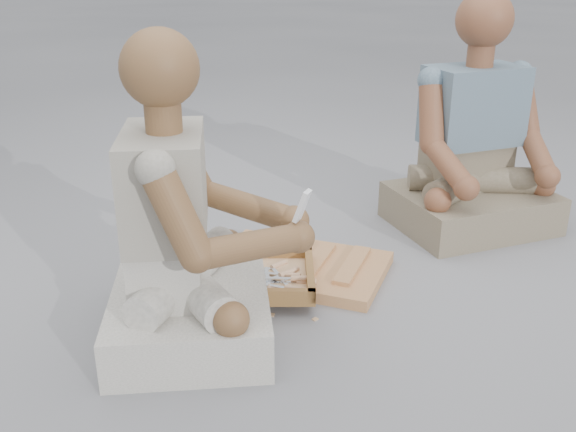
% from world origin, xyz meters
% --- Properties ---
extents(ground, '(60.00, 60.00, 0.00)m').
position_xyz_m(ground, '(0.00, 0.00, 0.00)').
color(ground, gray).
rests_on(ground, ground).
extents(carved_panel, '(0.69, 0.51, 0.04)m').
position_xyz_m(carved_panel, '(0.01, 0.28, 0.02)').
color(carved_panel, '#9F6F3D').
rests_on(carved_panel, ground).
extents(tool_tray, '(0.51, 0.45, 0.06)m').
position_xyz_m(tool_tray, '(-0.12, 0.08, 0.06)').
color(tool_tray, brown).
rests_on(tool_tray, carved_panel).
extents(chisel_0, '(0.14, 0.19, 0.02)m').
position_xyz_m(chisel_0, '(-0.06, 0.17, 0.07)').
color(chisel_0, white).
rests_on(chisel_0, tool_tray).
extents(chisel_1, '(0.22, 0.04, 0.02)m').
position_xyz_m(chisel_1, '(0.04, -0.01, 0.08)').
color(chisel_1, white).
rests_on(chisel_1, tool_tray).
extents(chisel_2, '(0.12, 0.20, 0.02)m').
position_xyz_m(chisel_2, '(0.00, 0.12, 0.07)').
color(chisel_2, white).
rests_on(chisel_2, tool_tray).
extents(chisel_3, '(0.22, 0.03, 0.02)m').
position_xyz_m(chisel_3, '(-0.13, 0.06, 0.07)').
color(chisel_3, white).
rests_on(chisel_3, tool_tray).
extents(chisel_4, '(0.22, 0.06, 0.02)m').
position_xyz_m(chisel_4, '(0.04, 0.07, 0.08)').
color(chisel_4, white).
rests_on(chisel_4, tool_tray).
extents(chisel_5, '(0.22, 0.02, 0.02)m').
position_xyz_m(chisel_5, '(-0.00, 0.10, 0.07)').
color(chisel_5, white).
rests_on(chisel_5, tool_tray).
extents(chisel_6, '(0.09, 0.21, 0.02)m').
position_xyz_m(chisel_6, '(-0.03, -0.01, 0.07)').
color(chisel_6, white).
rests_on(chisel_6, tool_tray).
extents(chisel_7, '(0.14, 0.19, 0.02)m').
position_xyz_m(chisel_7, '(0.04, 0.01, 0.07)').
color(chisel_7, white).
rests_on(chisel_7, tool_tray).
extents(chisel_8, '(0.06, 0.22, 0.02)m').
position_xyz_m(chisel_8, '(-0.05, -0.06, 0.07)').
color(chisel_8, white).
rests_on(chisel_8, tool_tray).
extents(chisel_9, '(0.20, 0.13, 0.02)m').
position_xyz_m(chisel_9, '(-0.10, -0.05, 0.07)').
color(chisel_9, white).
rests_on(chisel_9, tool_tray).
extents(chisel_10, '(0.15, 0.18, 0.02)m').
position_xyz_m(chisel_10, '(-0.01, 0.10, 0.07)').
color(chisel_10, white).
rests_on(chisel_10, tool_tray).
extents(chisel_11, '(0.22, 0.08, 0.02)m').
position_xyz_m(chisel_11, '(0.06, 0.07, 0.07)').
color(chisel_11, white).
rests_on(chisel_11, tool_tray).
extents(wood_chip_0, '(0.02, 0.02, 0.00)m').
position_xyz_m(wood_chip_0, '(0.14, 0.23, 0.00)').
color(wood_chip_0, '#D7B37F').
rests_on(wood_chip_0, ground).
extents(wood_chip_1, '(0.02, 0.02, 0.00)m').
position_xyz_m(wood_chip_1, '(0.05, 0.07, 0.00)').
color(wood_chip_1, '#D7B37F').
rests_on(wood_chip_1, ground).
extents(wood_chip_2, '(0.02, 0.02, 0.00)m').
position_xyz_m(wood_chip_2, '(-0.15, 0.21, 0.00)').
color(wood_chip_2, '#D7B37F').
rests_on(wood_chip_2, ground).
extents(wood_chip_3, '(0.02, 0.02, 0.00)m').
position_xyz_m(wood_chip_3, '(-0.31, 0.28, 0.00)').
color(wood_chip_3, '#D7B37F').
rests_on(wood_chip_3, ground).
extents(wood_chip_4, '(0.02, 0.02, 0.00)m').
position_xyz_m(wood_chip_4, '(0.14, -0.06, 0.00)').
color(wood_chip_4, '#D7B37F').
rests_on(wood_chip_4, ground).
extents(wood_chip_5, '(0.02, 0.02, 0.00)m').
position_xyz_m(wood_chip_5, '(-0.27, -0.08, 0.00)').
color(wood_chip_5, '#D7B37F').
rests_on(wood_chip_5, ground).
extents(wood_chip_6, '(0.02, 0.02, 0.00)m').
position_xyz_m(wood_chip_6, '(-0.35, 0.26, 0.00)').
color(wood_chip_6, '#D7B37F').
rests_on(wood_chip_6, ground).
extents(wood_chip_7, '(0.02, 0.02, 0.00)m').
position_xyz_m(wood_chip_7, '(-0.37, 0.15, 0.00)').
color(wood_chip_7, '#D7B37F').
rests_on(wood_chip_7, ground).
extents(wood_chip_8, '(0.02, 0.02, 0.00)m').
position_xyz_m(wood_chip_8, '(-0.33, 0.29, 0.00)').
color(wood_chip_8, '#D7B37F').
rests_on(wood_chip_8, ground).
extents(wood_chip_9, '(0.02, 0.02, 0.00)m').
position_xyz_m(wood_chip_9, '(-0.01, -0.14, 0.00)').
color(wood_chip_9, '#D7B37F').
rests_on(wood_chip_9, ground).
extents(wood_chip_10, '(0.02, 0.02, 0.00)m').
position_xyz_m(wood_chip_10, '(-0.42, -0.11, 0.00)').
color(wood_chip_10, '#D7B37F').
rests_on(wood_chip_10, ground).
extents(wood_chip_11, '(0.02, 0.02, 0.00)m').
position_xyz_m(wood_chip_11, '(0.22, 0.25, 0.00)').
color(wood_chip_11, '#D7B37F').
rests_on(wood_chip_11, ground).
extents(wood_chip_12, '(0.02, 0.02, 0.00)m').
position_xyz_m(wood_chip_12, '(-0.15, 0.25, 0.00)').
color(wood_chip_12, '#D7B37F').
rests_on(wood_chip_12, ground).
extents(wood_chip_13, '(0.02, 0.02, 0.00)m').
position_xyz_m(wood_chip_13, '(-0.15, 0.42, 0.00)').
color(wood_chip_13, '#D7B37F').
rests_on(wood_chip_13, ground).
extents(wood_chip_14, '(0.02, 0.02, 0.00)m').
position_xyz_m(wood_chip_14, '(-0.04, 0.13, 0.00)').
color(wood_chip_14, '#D7B37F').
rests_on(wood_chip_14, ground).
extents(wood_chip_15, '(0.02, 0.02, 0.00)m').
position_xyz_m(wood_chip_15, '(-0.01, -0.06, 0.00)').
color(wood_chip_15, '#D7B37F').
rests_on(wood_chip_15, ground).
extents(craftsman, '(0.72, 0.74, 0.96)m').
position_xyz_m(craftsman, '(-0.24, -0.22, 0.33)').
color(craftsman, silver).
rests_on(craftsman, ground).
extents(companion, '(0.82, 0.79, 1.01)m').
position_xyz_m(companion, '(0.65, 0.92, 0.34)').
color(companion, '#7D705A').
rests_on(companion, ground).
extents(mobile_phone, '(0.05, 0.05, 0.10)m').
position_xyz_m(mobile_phone, '(0.12, -0.17, 0.45)').
color(mobile_phone, white).
rests_on(mobile_phone, craftsman).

